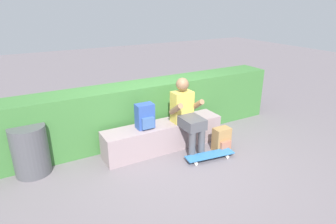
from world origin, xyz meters
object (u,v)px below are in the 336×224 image
object	(u,v)px
skateboard_near_person	(210,155)
trash_bin	(30,150)
bench_main	(164,136)
person_skater	(187,113)
backpack_on_bench	(145,117)
backpack_on_ground	(222,140)

from	to	relation	value
skateboard_near_person	trash_bin	bearing A→B (deg)	158.73
skateboard_near_person	trash_bin	xyz separation A→B (m)	(-2.47, 0.96, 0.29)
bench_main	trash_bin	xyz separation A→B (m)	(-2.02, 0.27, 0.14)
person_skater	backpack_on_bench	xyz separation A→B (m)	(-0.65, 0.20, -0.00)
bench_main	person_skater	world-z (taller)	person_skater
trash_bin	skateboard_near_person	bearing A→B (deg)	-21.27
bench_main	backpack_on_ground	distance (m)	0.98
backpack_on_bench	trash_bin	bearing A→B (deg)	170.49
bench_main	trash_bin	world-z (taller)	trash_bin
backpack_on_bench	backpack_on_ground	size ratio (longest dim) A/B	1.00
backpack_on_bench	trash_bin	distance (m)	1.73
skateboard_near_person	backpack_on_ground	bearing A→B (deg)	23.47
bench_main	skateboard_near_person	xyz separation A→B (m)	(0.46, -0.69, -0.15)
trash_bin	person_skater	bearing A→B (deg)	-11.72
person_skater	trash_bin	bearing A→B (deg)	168.28
skateboard_near_person	backpack_on_bench	distance (m)	1.19
person_skater	trash_bin	xyz separation A→B (m)	(-2.33, 0.48, -0.29)
bench_main	backpack_on_ground	xyz separation A→B (m)	(0.81, -0.54, -0.04)
backpack_on_bench	backpack_on_ground	distance (m)	1.35
bench_main	backpack_on_ground	bearing A→B (deg)	-33.40
backpack_on_bench	trash_bin	size ratio (longest dim) A/B	0.54
person_skater	backpack_on_bench	distance (m)	0.68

